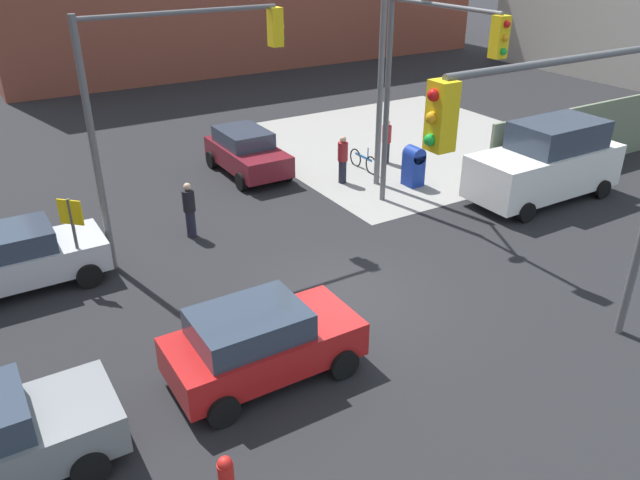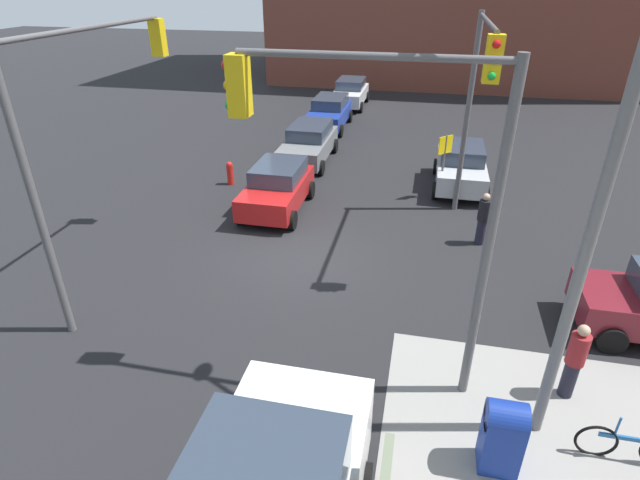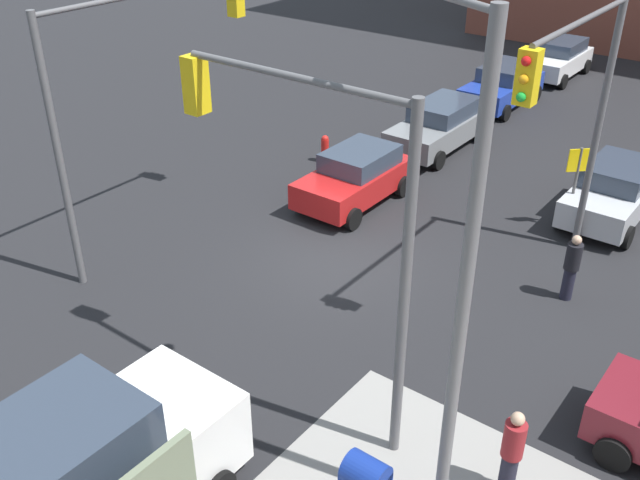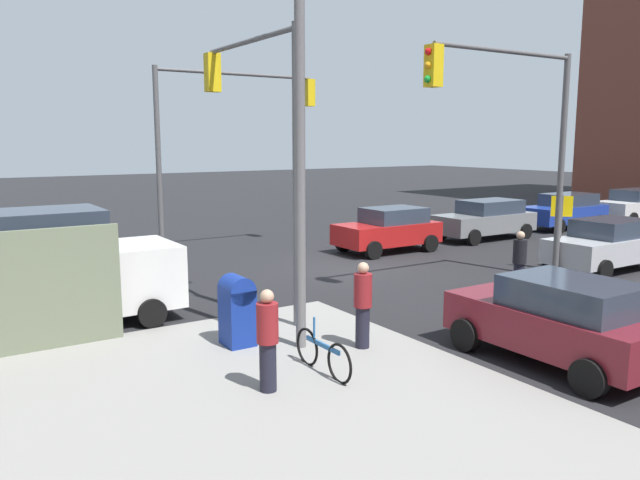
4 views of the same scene
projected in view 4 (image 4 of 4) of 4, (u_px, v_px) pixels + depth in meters
ground_plane at (346, 268)px, 20.02m from camera, size 120.00×120.00×0.00m
sidewalk_corner at (173, 472)px, 7.73m from camera, size 12.00×12.00×0.01m
traffic_signal_nw_corner at (515, 119)px, 16.85m from camera, size 5.50×0.36×6.50m
traffic_signal_se_corner at (225, 123)px, 21.90m from camera, size 6.30×0.36×6.50m
traffic_signal_ne_corner at (258, 118)px, 14.61m from camera, size 0.36×4.70×6.50m
street_lamp_corner at (298, 108)px, 12.04m from camera, size 1.42×2.44×8.00m
warning_sign_two_way at (561, 219)px, 19.39m from camera, size 0.48×0.48×2.40m
mailbox_blue at (237, 308)px, 12.43m from camera, size 0.56×0.64×1.43m
fire_hydrant at (385, 227)px, 26.11m from camera, size 0.26×0.26×0.94m
coupe_red at (389, 229)px, 22.95m from camera, size 3.88×2.02×1.62m
coupe_maroon at (559, 319)px, 11.40m from camera, size 2.02×3.94×1.62m
coupe_gray at (485, 219)px, 25.88m from camera, size 4.48×2.02×1.62m
coupe_white at (633, 205)px, 31.52m from camera, size 4.21×2.02×1.62m
sedan_silver at (606, 244)px, 19.61m from camera, size 3.97×2.02×1.62m
sedan_blue at (565, 210)px, 28.99m from camera, size 4.36×2.02×1.62m
van_white_delivery at (46, 272)px, 13.39m from camera, size 5.40×2.32×2.62m
pedestrian_crossing at (519, 261)px, 16.65m from camera, size 0.36×0.36×1.69m
pedestrian_waiting at (363, 304)px, 12.24m from camera, size 0.36×0.36×1.73m
pedestrian_walking_north at (268, 339)px, 10.10m from camera, size 0.36×0.36×1.72m
bicycle_leaning_on_fence at (323, 354)px, 11.00m from camera, size 0.05×1.75×0.97m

